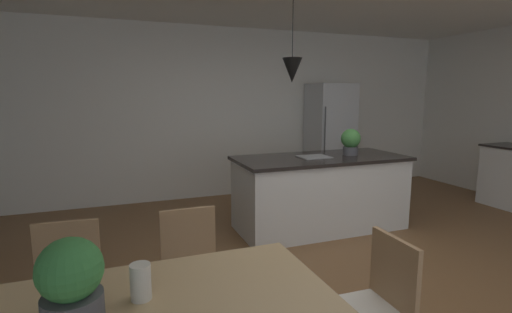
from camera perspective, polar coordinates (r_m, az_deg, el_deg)
name	(u,v)px	position (r m, az deg, el deg)	size (l,w,h in m)	color
ground_plane	(338,283)	(3.60, 12.33, -18.32)	(10.00, 8.40, 0.04)	brown
wall_back_kitchen	(231,113)	(6.19, -3.87, 6.60)	(10.00, 0.12, 2.70)	white
chair_far_right	(193,271)	(2.66, -9.60, -16.75)	(0.40, 0.40, 0.87)	#A87F56
chair_kitchen_end	(372,309)	(2.32, 17.27, -21.23)	(0.41, 0.41, 0.87)	#A87F56
chair_far_left	(66,291)	(2.65, -26.92, -17.82)	(0.43, 0.43, 0.87)	#A87F56
kitchen_island	(320,192)	(4.71, 9.70, -5.31)	(2.09, 0.93, 0.91)	silver
refrigerator	(330,138)	(6.53, 11.14, 2.75)	(0.68, 0.67, 1.83)	silver
pendant_over_island_main	(292,70)	(4.38, 5.51, 12.93)	(0.23, 0.23, 0.92)	black
potted_plant_on_island	(351,141)	(4.82, 14.20, 2.31)	(0.24, 0.24, 0.33)	#4C4C51
potted_plant_on_table	(71,280)	(1.71, -26.33, -16.46)	(0.25, 0.25, 0.34)	#4C4C51
vase_on_dining_table	(141,282)	(1.81, -17.13, -17.75)	(0.09, 0.09, 0.16)	silver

